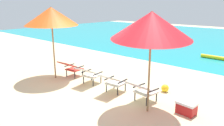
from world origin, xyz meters
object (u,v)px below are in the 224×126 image
at_px(lounge_chair_far_left, 71,67).
at_px(beach_ball, 165,88).
at_px(lounge_chair_near_left, 89,73).
at_px(beach_umbrella_right, 151,25).
at_px(cooler_box, 186,108).
at_px(lounge_chair_far_right, 142,89).
at_px(beach_umbrella_left, 51,16).
at_px(swim_buoy, 217,58).
at_px(lounge_chair_near_right, 113,81).

bearing_deg(lounge_chair_far_left, beach_ball, 18.23).
relative_size(lounge_chair_near_left, beach_umbrella_right, 0.34).
relative_size(lounge_chair_near_left, cooler_box, 1.87).
height_order(lounge_chair_far_left, beach_ball, lounge_chair_far_left).
xyz_separation_m(lounge_chair_far_right, beach_ball, (0.10, 1.16, -0.28)).
xyz_separation_m(lounge_chair_far_left, beach_umbrella_left, (-0.40, -0.44, 1.87)).
distance_m(lounge_chair_far_left, cooler_box, 4.46).
bearing_deg(lounge_chair_far_right, lounge_chair_far_left, 178.99).
height_order(lounge_chair_far_left, lounge_chair_near_left, same).
bearing_deg(swim_buoy, cooler_box, -79.14).
distance_m(lounge_chair_far_right, beach_umbrella_left, 4.12).
bearing_deg(swim_buoy, beach_umbrella_left, -117.10).
height_order(swim_buoy, lounge_chair_far_left, lounge_chair_far_left).
distance_m(beach_umbrella_left, cooler_box, 5.32).
xyz_separation_m(beach_umbrella_left, beach_umbrella_right, (4.05, 0.07, -0.07)).
height_order(lounge_chair_far_left, beach_umbrella_right, beach_umbrella_right).
xyz_separation_m(lounge_chair_near_left, lounge_chair_far_right, (2.18, 0.01, 0.00)).
height_order(lounge_chair_near_right, beach_umbrella_right, beach_umbrella_right).
height_order(swim_buoy, beach_umbrella_left, beach_umbrella_left).
bearing_deg(lounge_chair_far_right, beach_umbrella_left, -174.07).
bearing_deg(beach_umbrella_left, lounge_chair_near_right, 7.53).
distance_m(beach_umbrella_left, beach_umbrella_right, 4.05).
bearing_deg(swim_buoy, lounge_chair_near_left, -107.79).
relative_size(lounge_chair_far_right, cooler_box, 1.89).
height_order(lounge_chair_near_right, lounge_chair_far_right, same).
relative_size(lounge_chair_near_left, lounge_chair_far_right, 0.99).
bearing_deg(beach_umbrella_right, beach_umbrella_left, -179.02).
distance_m(swim_buoy, cooler_box, 6.57).
distance_m(lounge_chair_far_left, beach_umbrella_left, 1.97).
bearing_deg(beach_umbrella_right, lounge_chair_far_right, 142.64).
relative_size(beach_umbrella_left, beach_ball, 10.86).
bearing_deg(beach_umbrella_right, beach_ball, 101.90).
distance_m(lounge_chair_near_right, beach_umbrella_left, 3.21).
relative_size(lounge_chair_near_right, lounge_chair_far_right, 0.98).
height_order(swim_buoy, cooler_box, cooler_box).
bearing_deg(beach_umbrella_left, beach_ball, 22.33).
distance_m(swim_buoy, beach_umbrella_left, 8.22).
height_order(lounge_chair_near_left, beach_umbrella_right, beach_umbrella_right).
xyz_separation_m(swim_buoy, beach_umbrella_left, (-3.61, -7.06, 2.18)).
bearing_deg(lounge_chair_far_left, swim_buoy, 64.12).
relative_size(swim_buoy, beach_ball, 6.63).
distance_m(lounge_chair_far_right, beach_umbrella_right, 1.87).
distance_m(swim_buoy, beach_ball, 5.52).
height_order(lounge_chair_far_right, beach_umbrella_left, beach_umbrella_left).
relative_size(lounge_chair_near_right, beach_ball, 3.82).
height_order(beach_umbrella_right, cooler_box, beach_umbrella_right).
bearing_deg(beach_umbrella_right, lounge_chair_far_left, 174.26).
bearing_deg(lounge_chair_near_right, lounge_chair_far_left, 177.54).
relative_size(lounge_chair_far_left, lounge_chair_near_right, 1.01).
xyz_separation_m(swim_buoy, beach_umbrella_right, (0.44, -6.99, 2.11)).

